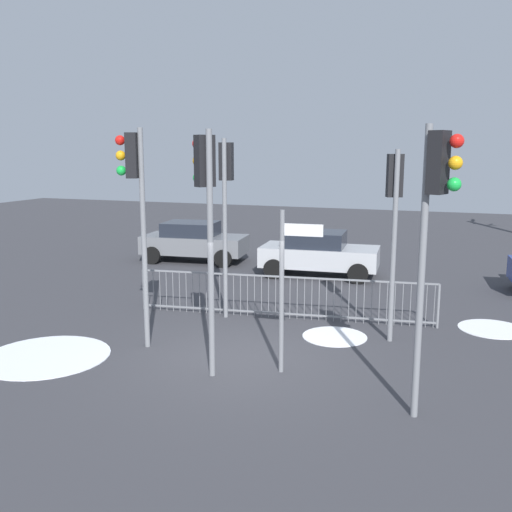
{
  "coord_description": "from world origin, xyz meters",
  "views": [
    {
      "loc": [
        4.03,
        -10.19,
        4.12
      ],
      "look_at": [
        -0.72,
        2.89,
        1.53
      ],
      "focal_mm": 40.33,
      "sensor_mm": 36.0,
      "label": 1
    }
  ],
  "objects": [
    {
      "name": "snow_patch_verge",
      "position": [
        -3.73,
        -1.26,
        0.01
      ],
      "size": [
        2.55,
        2.55,
        0.01
      ],
      "primitive_type": "cylinder",
      "color": "white",
      "rests_on": "ground"
    },
    {
      "name": "traffic_light_foreground_left",
      "position": [
        3.63,
        -1.49,
        3.29
      ],
      "size": [
        0.54,
        0.38,
        4.48
      ],
      "rotation": [
        0.0,
        0.0,
        4.35
      ],
      "color": "slate",
      "rests_on": "ground"
    },
    {
      "name": "traffic_light_foreground_right",
      "position": [
        -0.28,
        -0.92,
        3.27
      ],
      "size": [
        0.49,
        0.44,
        4.47
      ],
      "rotation": [
        0.0,
        0.0,
        0.93
      ],
      "color": "slate",
      "rests_on": "ground"
    },
    {
      "name": "direction_sign_post",
      "position": [
        1.04,
        -0.4,
        1.71
      ],
      "size": [
        0.79,
        0.11,
        3.06
      ],
      "rotation": [
        0.0,
        0.0,
        0.07
      ],
      "color": "slate",
      "rests_on": "ground"
    },
    {
      "name": "ground_plane",
      "position": [
        0.0,
        0.0,
        0.0
      ],
      "size": [
        60.0,
        60.0,
        0.0
      ],
      "primitive_type": "plane",
      "color": "#38383D"
    },
    {
      "name": "car_silver_far",
      "position": [
        -0.38,
        8.01,
        0.77
      ],
      "size": [
        3.92,
        2.16,
        1.47
      ],
      "rotation": [
        0.0,
        0.0,
        0.07
      ],
      "color": "#B2B5BA",
      "rests_on": "ground"
    },
    {
      "name": "snow_patch_island",
      "position": [
        1.49,
        1.95,
        0.01
      ],
      "size": [
        1.44,
        1.44,
        0.01
      ],
      "primitive_type": "cylinder",
      "color": "white",
      "rests_on": "ground"
    },
    {
      "name": "car_grey_near",
      "position": [
        -5.33,
        8.85,
        0.77
      ],
      "size": [
        3.96,
        2.27,
        1.47
      ],
      "rotation": [
        0.0,
        0.0,
        0.11
      ],
      "color": "slate",
      "rests_on": "ground"
    },
    {
      "name": "pedestrian_guard_railing",
      "position": [
        -0.03,
        2.94,
        0.55
      ],
      "size": [
        7.35,
        0.99,
        1.07
      ],
      "rotation": [
        0.0,
        0.0,
        0.13
      ],
      "color": "slate",
      "rests_on": "ground"
    },
    {
      "name": "traffic_light_mid_left",
      "position": [
        -1.41,
        2.7,
        3.21
      ],
      "size": [
        0.34,
        0.57,
        4.38
      ],
      "rotation": [
        0.0,
        0.0,
        0.11
      ],
      "color": "slate",
      "rests_on": "ground"
    },
    {
      "name": "snow_patch_kerb",
      "position": [
        4.83,
        3.75,
        0.01
      ],
      "size": [
        1.54,
        1.54,
        0.01
      ],
      "primitive_type": "cylinder",
      "color": "white",
      "rests_on": "ground"
    },
    {
      "name": "traffic_light_rear_left",
      "position": [
        2.63,
        2.24,
        3.03
      ],
      "size": [
        0.38,
        0.54,
        4.13
      ],
      "rotation": [
        0.0,
        0.0,
        0.36
      ],
      "color": "slate",
      "rests_on": "ground"
    },
    {
      "name": "traffic_light_mid_right",
      "position": [
        -2.25,
        -0.06,
        3.33
      ],
      "size": [
        0.56,
        0.36,
        4.55
      ],
      "rotation": [
        0.0,
        0.0,
        1.82
      ],
      "color": "slate",
      "rests_on": "ground"
    }
  ]
}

